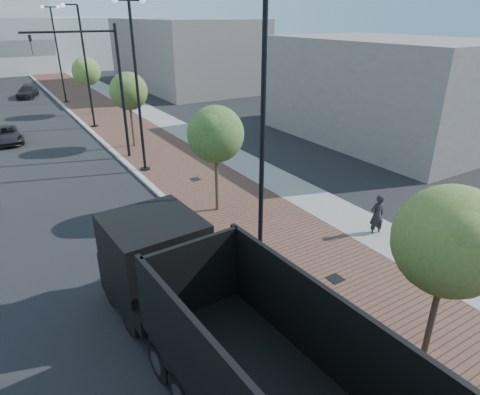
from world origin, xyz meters
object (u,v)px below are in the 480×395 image
dump_truck (213,330)px  dark_car_mid (6,135)px  white_sedan (167,275)px  pedestrian (377,215)px

dump_truck → dark_car_mid: dump_truck is taller
white_sedan → pedestrian: size_ratio=2.22×
white_sedan → dark_car_mid: (-3.14, 22.42, -0.09)m
pedestrian → dump_truck: bearing=31.5°
white_sedan → pedestrian: bearing=13.1°
dump_truck → dark_car_mid: 26.49m
white_sedan → pedestrian: 8.91m
dump_truck → dark_car_mid: bearing=92.7°
dump_truck → pedestrian: dump_truck is taller
dump_truck → white_sedan: (0.35, 3.91, -0.83)m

